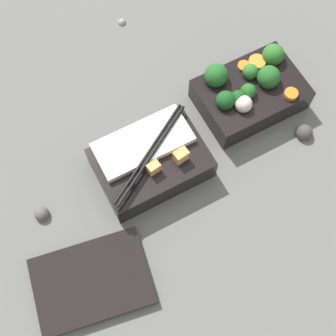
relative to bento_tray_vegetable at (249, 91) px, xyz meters
The scene contains 7 objects.
ground_plane 0.11m from the bento_tray_vegetable, 11.78° to the left, with size 3.00×3.00×0.00m, color slate.
bento_tray_vegetable is the anchor object (origin of this frame).
bento_tray_rice 0.23m from the bento_tray_vegetable, ahead, with size 0.19×0.13×0.08m.
bento_lid 0.43m from the bento_tray_vegetable, 23.25° to the left, with size 0.18×0.13×0.02m, color black.
pebble_0 0.31m from the bento_tray_vegetable, 65.32° to the right, with size 0.02×0.02×0.02m, color gray.
pebble_2 0.12m from the bento_tray_vegetable, 116.22° to the left, with size 0.03×0.03×0.03m, color #474442.
pebble_3 0.43m from the bento_tray_vegetable, ahead, with size 0.02×0.02×0.02m, color #595651.
Camera 1 is at (0.24, 0.32, 0.76)m, focal length 50.00 mm.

